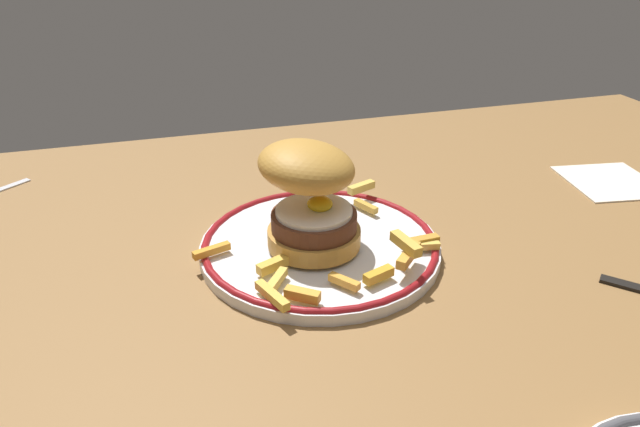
% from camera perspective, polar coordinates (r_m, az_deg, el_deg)
% --- Properties ---
extents(ground_plane, '(1.41, 0.90, 0.04)m').
position_cam_1_polar(ground_plane, '(0.60, 5.24, -6.87)').
color(ground_plane, olive).
extents(dinner_plate, '(0.25, 0.25, 0.02)m').
position_cam_1_polar(dinner_plate, '(0.61, 0.00, -3.14)').
color(dinner_plate, silver).
rests_on(dinner_plate, ground_plane).
extents(burger, '(0.12, 0.12, 0.11)m').
position_cam_1_polar(burger, '(0.58, -1.00, 2.03)').
color(burger, '#BC8537').
rests_on(burger, dinner_plate).
extents(fries_pile, '(0.25, 0.21, 0.03)m').
position_cam_1_polar(fries_pile, '(0.57, 2.85, -3.92)').
color(fries_pile, gold).
rests_on(fries_pile, dinner_plate).
extents(napkin, '(0.13, 0.13, 0.00)m').
position_cam_1_polar(napkin, '(0.86, 26.88, 2.91)').
color(napkin, silver).
rests_on(napkin, ground_plane).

